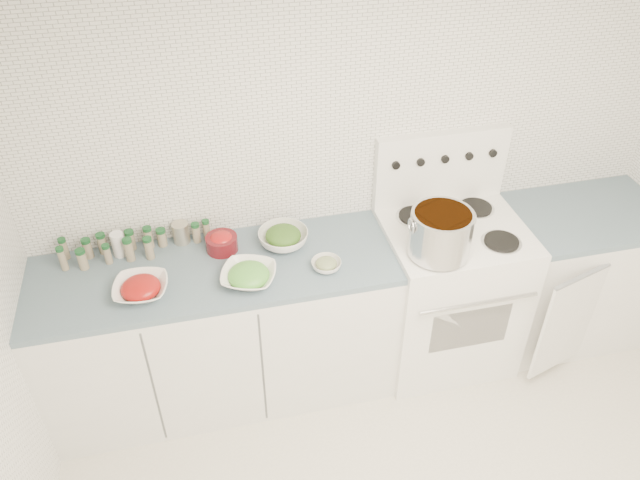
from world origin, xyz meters
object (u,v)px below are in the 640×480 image
at_px(stove, 446,288).
at_px(stock_pot, 441,231).
at_px(bowl_snowpea, 249,275).
at_px(bowl_tomato, 141,288).

xyz_separation_m(stove, stock_pot, (-0.18, -0.18, 0.58)).
relative_size(stock_pot, bowl_snowpea, 0.98).
bearing_deg(bowl_tomato, stock_pot, -2.97).
height_order(stove, bowl_tomato, stove).
relative_size(stove, bowl_snowpea, 4.00).
bearing_deg(bowl_snowpea, stock_pot, -2.94).
bearing_deg(stove, stock_pot, -134.60).
height_order(stock_pot, bowl_snowpea, stock_pot).
bearing_deg(bowl_tomato, bowl_snowpea, -3.02).
height_order(bowl_tomato, bowl_snowpea, bowl_snowpea).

